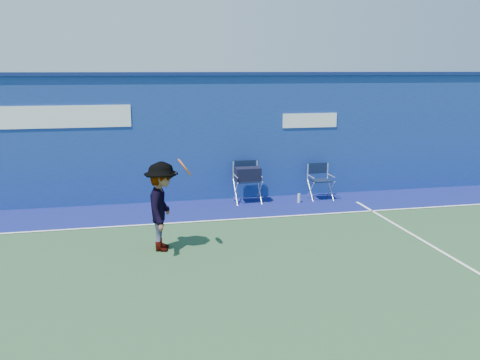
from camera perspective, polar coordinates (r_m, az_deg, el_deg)
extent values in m
plane|color=#274A2A|center=(7.71, -5.70, -11.82)|extent=(80.00, 80.00, 0.00)
cube|color=navy|center=(12.33, -8.55, 4.53)|extent=(24.00, 0.40, 3.00)
cube|color=navy|center=(12.22, -8.78, 11.70)|extent=(24.00, 0.50, 0.08)
cube|color=white|center=(12.25, -22.81, 6.49)|extent=(4.50, 0.02, 0.50)
cube|color=white|center=(12.80, 7.86, 6.64)|extent=(1.40, 0.02, 0.35)
cube|color=#0E1659|center=(11.56, -7.97, -3.56)|extent=(24.00, 1.80, 0.01)
cube|color=white|center=(10.69, -7.62, -4.82)|extent=(24.00, 0.06, 0.01)
cube|color=black|center=(12.13, 0.86, -0.07)|extent=(0.52, 0.44, 0.03)
cube|color=silver|center=(12.34, 0.60, 1.16)|extent=(0.59, 0.03, 0.43)
cube|color=black|center=(12.32, 0.60, 1.55)|extent=(0.52, 0.03, 0.30)
cube|color=black|center=(12.07, 0.89, 0.64)|extent=(0.59, 0.34, 0.32)
cube|color=black|center=(12.59, 9.06, -0.06)|extent=(0.46, 0.39, 0.03)
cube|color=silver|center=(12.76, 8.73, 0.99)|extent=(0.52, 0.02, 0.38)
cube|color=black|center=(12.74, 8.74, 1.33)|extent=(0.46, 0.02, 0.27)
cylinder|color=silver|center=(12.27, 6.63, -2.05)|extent=(0.07, 0.07, 0.23)
imported|color=#EA4738|center=(9.01, -8.74, -2.96)|extent=(0.76, 1.11, 1.58)
torus|color=#BE4D19|center=(8.77, -6.24, 1.41)|extent=(0.26, 0.38, 0.32)
cylinder|color=gray|center=(8.77, -6.24, 1.41)|extent=(0.20, 0.32, 0.26)
cylinder|color=black|center=(8.80, -8.02, 0.10)|extent=(0.30, 0.05, 0.22)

